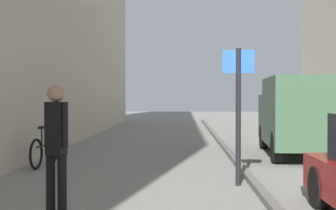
{
  "coord_description": "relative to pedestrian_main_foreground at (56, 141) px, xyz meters",
  "views": [
    {
      "loc": [
        0.23,
        -1.31,
        1.7
      ],
      "look_at": [
        -0.21,
        13.96,
        1.42
      ],
      "focal_mm": 53.12,
      "sensor_mm": 36.0,
      "label": 1
    }
  ],
  "objects": [
    {
      "name": "ground_plane",
      "position": [
        1.54,
        6.42,
        -1.07
      ],
      "size": [
        80.0,
        80.0,
        0.0
      ],
      "primitive_type": "plane",
      "color": "gray"
    },
    {
      "name": "pedestrian_main_foreground",
      "position": [
        0.0,
        0.0,
        0.0
      ],
      "size": [
        0.36,
        0.27,
        1.86
      ],
      "rotation": [
        0.0,
        0.0,
        -0.31
      ],
      "color": "black",
      "rests_on": "ground_plane"
    },
    {
      "name": "delivery_van",
      "position": [
        5.1,
        7.25,
        0.12
      ],
      "size": [
        2.26,
        5.14,
        2.21
      ],
      "rotation": [
        0.0,
        0.0,
        -0.07
      ],
      "color": "#335138",
      "rests_on": "ground_plane"
    },
    {
      "name": "street_sign_post",
      "position": [
        2.83,
        2.53,
        0.47
      ],
      "size": [
        0.6,
        0.1,
        2.6
      ],
      "rotation": [
        0.0,
        0.0,
        3.07
      ],
      "color": "black",
      "rests_on": "ground_plane"
    },
    {
      "name": "bicycle_leaning",
      "position": [
        -1.55,
        4.95,
        -0.69
      ],
      "size": [
        0.25,
        1.77,
        0.98
      ],
      "rotation": [
        0.0,
        0.0,
        -0.11
      ],
      "color": "black",
      "rests_on": "ground_plane"
    },
    {
      "name": "kerb_strip",
      "position": [
        3.12,
        6.42,
        -1.01
      ],
      "size": [
        0.16,
        40.0,
        0.12
      ],
      "primitive_type": "cube",
      "color": "#615F5B",
      "rests_on": "ground_plane"
    }
  ]
}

